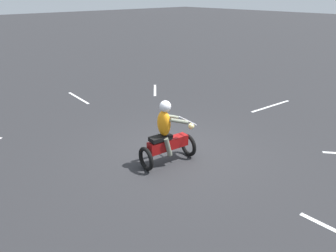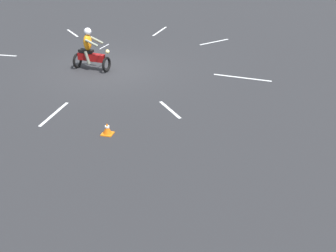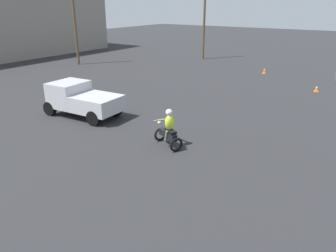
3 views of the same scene
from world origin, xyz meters
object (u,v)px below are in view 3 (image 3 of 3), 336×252
(traffic_cone_near_left, at_px, (265,71))
(traffic_cone_mid_left, at_px, (317,89))
(pickup_truck, at_px, (82,99))
(utility_pole_near, at_px, (204,18))
(motorcycle_rider_background, at_px, (168,130))
(utility_pole_far, at_px, (74,17))

(traffic_cone_near_left, bearing_deg, traffic_cone_mid_left, -129.18)
(pickup_truck, relative_size, traffic_cone_near_left, 9.01)
(traffic_cone_near_left, height_order, utility_pole_near, utility_pole_near)
(pickup_truck, bearing_deg, utility_pole_near, 6.54)
(motorcycle_rider_background, xyz_separation_m, utility_pole_near, (21.04, 9.56, 3.47))
(motorcycle_rider_background, distance_m, utility_pole_near, 23.37)
(traffic_cone_mid_left, relative_size, utility_pole_near, 0.05)
(pickup_truck, distance_m, traffic_cone_mid_left, 15.54)
(motorcycle_rider_background, bearing_deg, utility_pole_far, 83.26)
(pickup_truck, height_order, traffic_cone_mid_left, pickup_truck)
(traffic_cone_mid_left, bearing_deg, traffic_cone_near_left, 50.82)
(traffic_cone_near_left, height_order, utility_pole_far, utility_pole_far)
(motorcycle_rider_background, height_order, traffic_cone_near_left, motorcycle_rider_background)
(utility_pole_far, bearing_deg, utility_pole_near, -41.57)
(motorcycle_rider_background, xyz_separation_m, pickup_truck, (0.79, 6.04, 0.20))
(utility_pole_near, distance_m, utility_pole_far, 12.92)
(pickup_truck, distance_m, utility_pole_near, 20.81)
(motorcycle_rider_background, height_order, utility_pole_near, utility_pole_near)
(motorcycle_rider_background, xyz_separation_m, traffic_cone_mid_left, (13.12, -3.38, -0.52))
(traffic_cone_near_left, relative_size, utility_pole_near, 0.06)
(motorcycle_rider_background, height_order, pickup_truck, pickup_truck)
(motorcycle_rider_background, relative_size, traffic_cone_near_left, 3.53)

